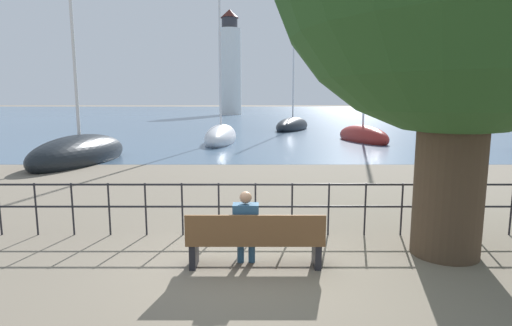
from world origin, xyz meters
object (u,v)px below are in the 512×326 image
Objects in this scene: sailboat_1 at (363,136)px; sailboat_2 at (81,154)px; sailboat_0 at (222,136)px; park_bench at (256,241)px; seated_person_left at (247,225)px; sailboat_4 at (293,126)px; harbor_lighthouse at (231,67)px.

sailboat_2 is (-15.02, -9.70, 0.01)m from sailboat_1.
sailboat_0 is at bearing 67.50° from sailboat_2.
seated_person_left is at bearing 151.68° from park_bench.
sailboat_1 is (9.61, 0.48, -0.03)m from sailboat_0.
sailboat_1 is at bearing -54.64° from sailboat_4.
park_bench is 33.57m from sailboat_4.
sailboat_2 is at bearing -98.61° from sailboat_4.
sailboat_2 is at bearing -161.17° from sailboat_1.
park_bench is 0.22× the size of sailboat_1.
sailboat_1 is at bearing 70.98° from park_bench.
seated_person_left is 0.05× the size of harbor_lighthouse.
sailboat_0 is (-2.33, 20.64, -0.05)m from park_bench.
harbor_lighthouse is (1.89, 74.42, 10.36)m from sailboat_2.
seated_person_left is at bearing -82.11° from sailboat_0.
park_bench is 86.65m from harbor_lighthouse.
sailboat_2 is 24.72m from sailboat_4.
park_bench is 0.09× the size of harbor_lighthouse.
sailboat_0 is 0.55× the size of harbor_lighthouse.
harbor_lighthouse is (-13.14, 64.72, 10.37)m from sailboat_1.
sailboat_2 is 0.73× the size of sailboat_4.
sailboat_1 is 1.03× the size of sailboat_2.
sailboat_2 is (-7.59, 11.34, -0.29)m from seated_person_left.
harbor_lighthouse reaches higher than seated_person_left.
sailboat_2 is (-5.41, -9.22, -0.02)m from sailboat_0.
sailboat_2 reaches higher than park_bench.
park_bench is 0.28m from seated_person_left.
sailboat_4 is at bearing -79.76° from harbor_lighthouse.
sailboat_2 reaches higher than seated_person_left.
seated_person_left is 20.67m from sailboat_0.
sailboat_4 reaches higher than seated_person_left.
harbor_lighthouse is (-5.86, 85.83, 10.29)m from park_bench.
sailboat_0 reaches higher than sailboat_2.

